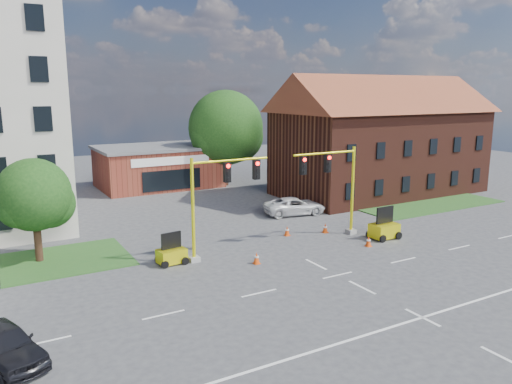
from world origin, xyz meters
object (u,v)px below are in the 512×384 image
(pickup_white, at_px, (295,206))
(sedan_dark, at_px, (3,344))
(signal_mast_west, at_px, (218,194))
(signal_mast_east, at_px, (334,181))
(trailer_east, at_px, (384,229))
(trailer_west, at_px, (172,254))

(pickup_white, xyz_separation_m, sedan_dark, (-22.17, -13.61, 0.05))
(signal_mast_west, relative_size, pickup_white, 1.22)
(signal_mast_west, relative_size, signal_mast_east, 1.00)
(trailer_east, relative_size, pickup_white, 0.42)
(trailer_east, height_order, sedan_dark, trailer_east)
(trailer_west, distance_m, trailer_east, 14.65)
(signal_mast_west, xyz_separation_m, trailer_west, (-2.92, 0.31, -3.35))
(sedan_dark, bearing_deg, pickup_white, 10.86)
(trailer_east, xyz_separation_m, sedan_dark, (-23.69, -4.92, 0.08))
(signal_mast_west, xyz_separation_m, signal_mast_east, (8.71, 0.00, 0.00))
(pickup_white, bearing_deg, signal_mast_west, 135.25)
(signal_mast_west, relative_size, sedan_dark, 1.40)
(signal_mast_east, bearing_deg, sedan_dark, -161.53)
(signal_mast_west, bearing_deg, pickup_white, 33.53)
(signal_mast_west, distance_m, trailer_west, 4.46)
(signal_mast_west, xyz_separation_m, trailer_east, (11.53, -2.05, -3.25))
(trailer_west, height_order, sedan_dark, trailer_west)
(signal_mast_west, bearing_deg, signal_mast_east, 0.00)
(pickup_white, bearing_deg, signal_mast_east, -179.38)
(signal_mast_east, bearing_deg, trailer_west, 178.46)
(signal_mast_west, distance_m, pickup_white, 12.43)
(signal_mast_west, bearing_deg, trailer_west, 173.90)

